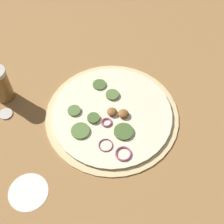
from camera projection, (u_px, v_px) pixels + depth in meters
ground_plane at (112, 115)px, 0.88m from camera, size 3.00×3.00×0.00m
pizza at (112, 115)px, 0.88m from camera, size 0.38×0.38×0.03m
spice_jar at (0, 84)px, 0.87m from camera, size 0.06×0.06×0.11m
loose_cap at (6, 113)px, 0.88m from camera, size 0.04×0.04×0.01m
flour_patch at (28, 192)px, 0.75m from camera, size 0.10×0.10×0.00m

